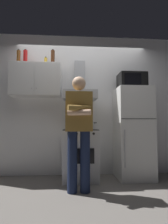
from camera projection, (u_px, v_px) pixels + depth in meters
name	position (u px, v px, depth m)	size (l,w,h in m)	color
ground_plane	(84.00, 184.00, 2.87)	(7.00, 7.00, 0.00)	slate
back_wall_tiled	(82.00, 104.00, 3.56)	(4.80, 0.10, 2.70)	white
upper_cabinet	(36.00, 80.00, 3.30)	(0.90, 0.37, 0.60)	silver
stove_oven	(80.00, 154.00, 3.15)	(0.60, 0.62, 0.87)	silver
range_hood	(80.00, 89.00, 3.35)	(0.60, 0.44, 0.75)	#B7BABF
refrigerator	(133.00, 133.00, 3.24)	(0.60, 0.62, 1.60)	white
microwave	(132.00, 81.00, 3.32)	(0.48, 0.37, 0.28)	black
person_standing	(79.00, 128.00, 2.57)	(0.38, 0.33, 1.64)	#192342
cooking_pot	(88.00, 125.00, 3.07)	(0.29, 0.19, 0.12)	#B7BABF
bottle_beer_brown	(19.00, 57.00, 3.29)	(0.07, 0.07, 0.27)	brown
bottle_rum_dark	(53.00, 58.00, 3.37)	(0.07, 0.07, 0.30)	#47230F
bottle_spice_jar	(46.00, 61.00, 3.36)	(0.06, 0.06, 0.15)	gold
bottle_soda_red	(25.00, 57.00, 3.31)	(0.07, 0.07, 0.27)	red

